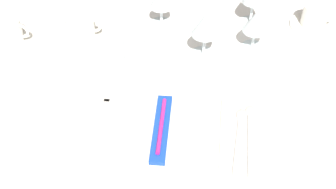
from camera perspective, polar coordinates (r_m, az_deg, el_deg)
name	(u,v)px	position (r m, az deg, el deg)	size (l,w,h in m)	color
dining_table	(161,94)	(1.31, -0.94, 0.02)	(1.80, 1.11, 0.74)	white
dinner_plate	(161,132)	(1.09, -0.84, -4.79)	(0.25, 0.25, 0.02)	white
toothbrush_package	(161,128)	(1.08, -0.85, -4.22)	(0.05, 0.21, 0.02)	blue
fork_outer	(102,119)	(1.14, -8.34, -3.09)	(0.03, 0.22, 0.00)	beige
dinner_knife	(224,134)	(1.11, 7.01, -4.96)	(0.02, 0.22, 0.00)	beige
spoon_soup	(240,132)	(1.12, 9.00, -4.67)	(0.03, 0.21, 0.01)	beige
spoon_dessert	(251,130)	(1.13, 10.36, -4.47)	(0.03, 0.22, 0.01)	beige
saucer_left	(82,36)	(1.40, -10.79, 7.26)	(0.13, 0.13, 0.01)	white
coffee_cup_left	(81,25)	(1.38, -10.94, 8.53)	(0.11, 0.08, 0.07)	white
saucer_right	(12,42)	(1.43, -19.09, 6.28)	(0.13, 0.13, 0.01)	white
coffee_cup_right	(9,31)	(1.41, -19.41, 7.57)	(0.10, 0.08, 0.07)	white
saucer_far	(312,26)	(1.49, 17.68, 8.25)	(0.14, 0.14, 0.01)	white
coffee_cup_far	(315,16)	(1.47, 18.07, 9.43)	(0.10, 0.08, 0.07)	white
wine_glass_centre	(205,27)	(1.26, 4.71, 8.52)	(0.08, 0.08, 0.14)	silver
wine_glass_right	(256,23)	(1.31, 11.02, 8.85)	(0.07, 0.07, 0.13)	silver
drink_tumbler	(134,55)	(1.24, -4.25, 5.03)	(0.06, 0.06, 0.12)	silver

